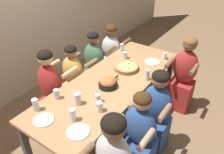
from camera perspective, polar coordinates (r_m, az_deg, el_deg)
The scene contains 24 objects.
ground_plane at distance 3.34m, azimuth 0.00°, elevation -12.05°, with size 18.00×18.00×0.00m, color #896B4C.
dining_table at distance 2.89m, azimuth 0.00°, elevation -2.12°, with size 2.43×0.87×0.78m.
pizza_board_main at distance 3.07m, azimuth 3.86°, elevation 2.56°, with size 0.35×0.35×0.06m.
skillet_bowl at distance 2.69m, azimuth -1.06°, elevation -1.46°, with size 0.34×0.23×0.14m.
empty_plate_a at distance 2.17m, azimuth -8.81°, elevation -13.93°, with size 0.22×0.22×0.02m.
empty_plate_b at distance 2.37m, azimuth -17.43°, elevation -10.65°, with size 0.21×0.21×0.02m.
empty_plate_c at distance 3.31m, azimuth 10.52°, elevation 3.95°, with size 0.23×0.23×0.02m.
cocktail_glass_blue at distance 2.46m, azimuth -3.72°, elevation -5.62°, with size 0.07×0.07×0.13m.
drinking_glass_a at distance 2.45m, azimuth -9.00°, elevation -5.76°, with size 0.08×0.08×0.14m.
drinking_glass_b at distance 3.35m, azimuth 3.37°, elevation 5.58°, with size 0.07×0.07×0.11m.
drinking_glass_c at distance 2.47m, azimuth -19.32°, elevation -6.86°, with size 0.07×0.07×0.14m.
drinking_glass_d at distance 2.34m, azimuth -3.25°, elevation -7.85°, with size 0.07×0.07×0.12m.
drinking_glass_e at distance 2.59m, azimuth -14.27°, elevation -4.50°, with size 0.07×0.07×0.12m.
drinking_glass_f at distance 2.86m, azimuth 9.16°, elevation 0.39°, with size 0.06×0.06×0.14m.
drinking_glass_g at distance 3.56m, azimuth 2.62°, elevation 7.55°, with size 0.06×0.06×0.13m.
drinking_glass_h at distance 3.42m, azimuth 13.57°, elevation 5.28°, with size 0.06×0.06×0.10m.
drinking_glass_i at distance 2.25m, azimuth -10.22°, elevation -9.71°, with size 0.07×0.07×0.14m.
diner_near_center at distance 2.73m, azimuth 11.18°, elevation -9.83°, with size 0.51×0.40×1.16m.
diner_far_right at distance 3.95m, azimuth -0.20°, elevation 5.22°, with size 0.51×0.40×1.13m.
diner_far_midright at distance 3.62m, azimuth -4.59°, elevation 2.27°, with size 0.51×0.40×1.16m.
diner_near_right at distance 3.48m, azimuth 18.06°, elevation -0.13°, with size 0.51×0.40×1.21m.
diner_far_midleft at distance 3.07m, azimuth -15.33°, elevation -4.43°, with size 0.51×0.40×1.22m.
diner_near_midleft at distance 2.48m, azimuth 6.90°, elevation -15.76°, with size 0.51×0.40×1.12m.
diner_far_center at distance 3.32m, azimuth -9.79°, elevation -1.57°, with size 0.51×0.40×1.12m.
Camera 1 is at (-1.95, -1.34, 2.36)m, focal length 35.00 mm.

